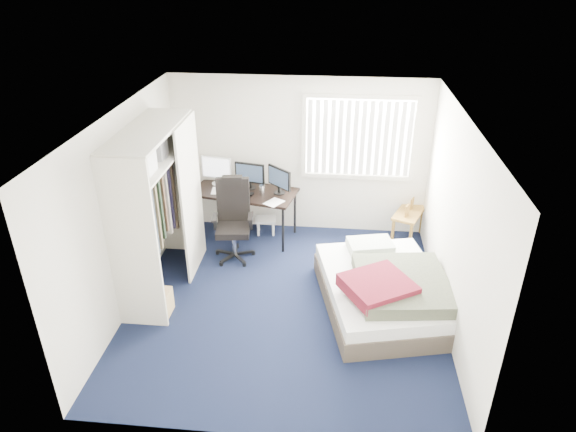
# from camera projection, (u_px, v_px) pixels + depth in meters

# --- Properties ---
(ground) EXTENTS (4.20, 4.20, 0.00)m
(ground) POSITION_uv_depth(u_px,v_px,m) (286.00, 302.00, 6.75)
(ground) COLOR black
(ground) RESTS_ON ground
(room_shell) EXTENTS (4.20, 4.20, 4.20)m
(room_shell) POSITION_uv_depth(u_px,v_px,m) (286.00, 199.00, 6.05)
(room_shell) COLOR silver
(room_shell) RESTS_ON ground
(window_assembly) EXTENTS (1.72, 0.09, 1.32)m
(window_assembly) POSITION_uv_depth(u_px,v_px,m) (359.00, 138.00, 7.73)
(window_assembly) COLOR white
(window_assembly) RESTS_ON ground
(closet) EXTENTS (0.64, 1.84, 2.22)m
(closet) POSITION_uv_depth(u_px,v_px,m) (157.00, 196.00, 6.51)
(closet) COLOR beige
(closet) RESTS_ON ground
(desk) EXTENTS (1.71, 1.05, 1.25)m
(desk) POSITION_uv_depth(u_px,v_px,m) (245.00, 189.00, 8.00)
(desk) COLOR black
(desk) RESTS_ON ground
(office_chair) EXTENTS (0.64, 0.64, 1.23)m
(office_chair) POSITION_uv_depth(u_px,v_px,m) (234.00, 227.00, 7.59)
(office_chair) COLOR black
(office_chair) RESTS_ON ground
(footstool) EXTENTS (0.36, 0.30, 0.27)m
(footstool) POSITION_uv_depth(u_px,v_px,m) (266.00, 222.00, 8.31)
(footstool) COLOR white
(footstool) RESTS_ON ground
(nightstand) EXTENTS (0.61, 0.80, 0.68)m
(nightstand) POSITION_uv_depth(u_px,v_px,m) (409.00, 215.00, 8.03)
(nightstand) COLOR brown
(nightstand) RESTS_ON ground
(bed) EXTENTS (1.86, 2.22, 0.64)m
(bed) POSITION_uv_depth(u_px,v_px,m) (385.00, 290.00, 6.54)
(bed) COLOR #453B31
(bed) RESTS_ON ground
(pine_box) EXTENTS (0.44, 0.33, 0.33)m
(pine_box) POSITION_uv_depth(u_px,v_px,m) (153.00, 303.00, 6.48)
(pine_box) COLOR tan
(pine_box) RESTS_ON ground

